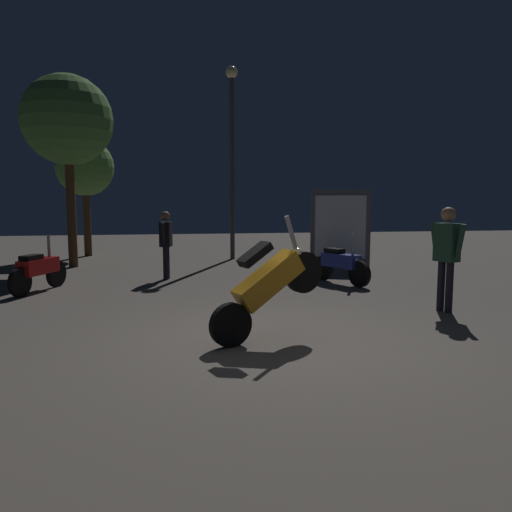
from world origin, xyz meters
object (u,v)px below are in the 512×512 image
Objects in this scene: motorcycle_red_parked_left at (39,270)px; motorcycle_orange_foreground at (268,284)px; person_rider_beside at (166,239)px; kiosk_billboard at (340,228)px; person_bystander_far at (447,250)px; motorcycle_blue_parked_right at (341,264)px; streetlamp_near at (232,141)px.

motorcycle_orange_foreground is at bearing -114.02° from motorcycle_red_parked_left.
kiosk_billboard is (4.68, 1.47, 0.13)m from person_rider_beside.
person_bystander_far reaches higher than person_rider_beside.
kiosk_billboard reaches higher than motorcycle_blue_parked_right.
streetlamp_near is at bearing -93.26° from person_bystander_far.
person_rider_beside is 4.90m from kiosk_billboard.
person_rider_beside is 6.13m from person_bystander_far.
person_rider_beside is at bearing -42.60° from motorcycle_red_parked_left.
motorcycle_red_parked_left is 0.75× the size of kiosk_billboard.
person_bystander_far is at bearing -31.45° from person_rider_beside.
motorcycle_red_parked_left is 7.65m from kiosk_billboard.
streetlamp_near is 4.31m from kiosk_billboard.
motorcycle_blue_parked_right is at bearing 91.80° from kiosk_billboard.
person_rider_beside is (2.48, 1.16, 0.49)m from motorcycle_red_parked_left.
motorcycle_orange_foreground is 5.65m from motorcycle_red_parked_left.
person_bystander_far is (4.58, -4.07, 0.10)m from person_rider_beside.
streetlamp_near reaches higher than person_bystander_far.
streetlamp_near is (-2.64, 7.69, 2.57)m from person_bystander_far.
motorcycle_red_parked_left is at bearing -132.78° from streetlamp_near.
person_bystander_far is at bearing -0.74° from motorcycle_orange_foreground.
kiosk_billboard is (2.73, -2.15, -2.54)m from streetlamp_near.
streetlamp_near is (1.94, 3.62, 2.67)m from person_rider_beside.
motorcycle_orange_foreground is 0.78× the size of kiosk_billboard.
streetlamp_near reaches higher than motorcycle_red_parked_left.
motorcycle_red_parked_left is at bearing 40.57° from kiosk_billboard.
motorcycle_blue_parked_right is (6.26, -0.05, 0.00)m from motorcycle_red_parked_left.
person_rider_beside reaches higher than motorcycle_blue_parked_right.
person_bystander_far is at bearing 109.40° from kiosk_billboard.
kiosk_billboard is at bearing 42.97° from motorcycle_orange_foreground.
motorcycle_blue_parked_right is 3.99m from person_rider_beside.
motorcycle_red_parked_left is 6.26m from motorcycle_blue_parked_right.
person_bystander_far is 0.82× the size of kiosk_billboard.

